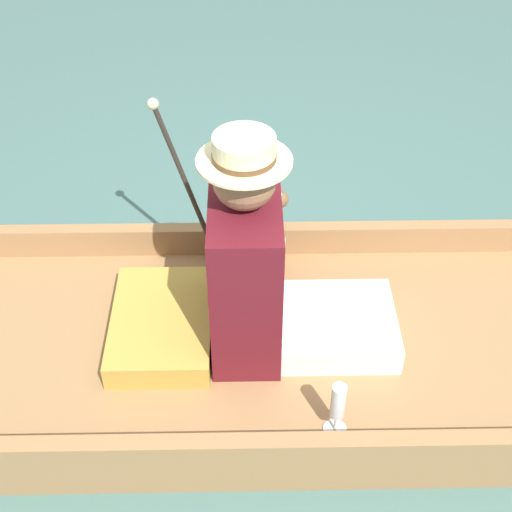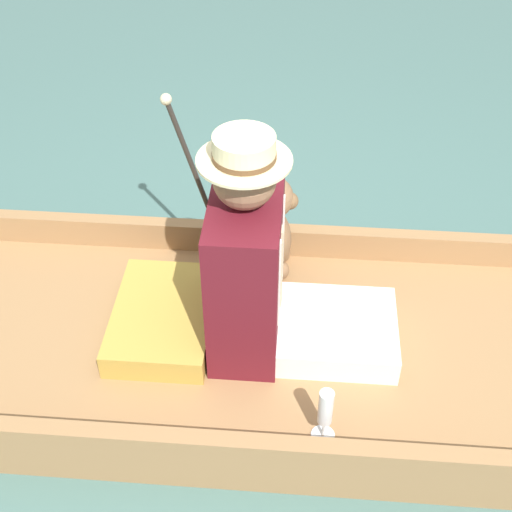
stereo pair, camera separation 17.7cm
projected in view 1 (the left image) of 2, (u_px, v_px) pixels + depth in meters
ground_plane at (264, 361)px, 2.76m from camera, size 16.00×16.00×0.00m
punt_boat at (264, 349)px, 2.71m from camera, size 1.11×2.78×0.25m
seat_cushion at (162, 325)px, 2.68m from camera, size 0.53×0.37×0.10m
seated_person at (264, 274)px, 2.49m from camera, size 0.43×0.71×0.88m
teddy_bear at (262, 226)px, 2.85m from camera, size 0.33×0.19×0.47m
wine_glass at (338, 405)px, 2.30m from camera, size 0.08×0.08×0.22m
walking_cane at (182, 172)px, 2.73m from camera, size 0.04×0.24×0.78m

